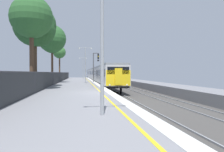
% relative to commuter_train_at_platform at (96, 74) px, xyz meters
% --- Properties ---
extents(ground, '(17.40, 110.00, 1.21)m').
position_rel_commuter_train_at_platform_xyz_m(ground, '(0.54, -37.33, -1.88)').
color(ground, gray).
extents(commuter_train_at_platform, '(2.83, 63.93, 3.81)m').
position_rel_commuter_train_at_platform_xyz_m(commuter_train_at_platform, '(0.00, 0.00, 0.00)').
color(commuter_train_at_platform, '#B7B7BC').
rests_on(commuter_train_at_platform, ground).
extents(signal_gantry, '(1.10, 0.24, 5.08)m').
position_rel_commuter_train_at_platform_xyz_m(signal_gantry, '(-1.48, -16.68, 1.90)').
color(signal_gantry, '#47474C').
rests_on(signal_gantry, ground).
extents(platform_lamp_near, '(2.00, 0.20, 5.09)m').
position_rel_commuter_train_at_platform_xyz_m(platform_lamp_near, '(-3.28, -46.50, 1.77)').
color(platform_lamp_near, '#93999E').
rests_on(platform_lamp_near, ground).
extents(platform_lamp_mid, '(2.00, 0.20, 5.48)m').
position_rel_commuter_train_at_platform_xyz_m(platform_lamp_mid, '(-3.28, -21.59, 1.98)').
color(platform_lamp_mid, '#93999E').
rests_on(platform_lamp_mid, ground).
extents(platform_lamp_far, '(2.00, 0.20, 5.67)m').
position_rel_commuter_train_at_platform_xyz_m(platform_lamp_far, '(-3.28, 3.32, 2.08)').
color(platform_lamp_far, '#93999E').
rests_on(platform_lamp_far, ground).
extents(platform_back_fence, '(0.07, 99.00, 1.66)m').
position_rel_commuter_train_at_platform_xyz_m(platform_back_fence, '(-7.55, -37.33, -0.40)').
color(platform_back_fence, '#282B2D').
rests_on(platform_back_fence, ground).
extents(background_tree_left, '(4.33, 4.33, 9.05)m').
position_rel_commuter_train_at_platform_xyz_m(background_tree_left, '(-8.39, -19.87, 5.42)').
color(background_tree_left, '#473323').
rests_on(background_tree_left, ground).
extents(background_tree_centre, '(2.89, 2.89, 7.83)m').
position_rel_commuter_train_at_platform_xyz_m(background_tree_centre, '(-8.92, -2.99, 4.98)').
color(background_tree_centre, '#473323').
rests_on(background_tree_centre, ground).
extents(background_tree_right, '(3.84, 3.84, 8.58)m').
position_rel_commuter_train_at_platform_xyz_m(background_tree_right, '(-8.50, -33.90, 5.23)').
color(background_tree_right, '#473323').
rests_on(background_tree_right, ground).
extents(background_tree_back, '(4.65, 4.68, 9.12)m').
position_rel_commuter_train_at_platform_xyz_m(background_tree_back, '(-8.86, -29.92, 5.32)').
color(background_tree_back, '#473323').
rests_on(background_tree_back, ground).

